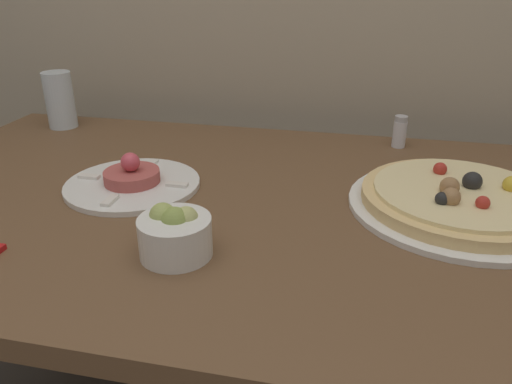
{
  "coord_description": "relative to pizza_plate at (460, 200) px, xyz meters",
  "views": [
    {
      "loc": [
        0.19,
        -0.37,
        1.1
      ],
      "look_at": [
        0.03,
        0.36,
        0.76
      ],
      "focal_mm": 35.0,
      "sensor_mm": 36.0,
      "label": 1
    }
  ],
  "objects": [
    {
      "name": "small_bowl",
      "position": [
        -0.42,
        -0.24,
        0.02
      ],
      "size": [
        0.1,
        0.1,
        0.07
      ],
      "color": "white",
      "rests_on": "dining_table"
    },
    {
      "name": "tartare_plate",
      "position": [
        -0.58,
        -0.03,
        -0.01
      ],
      "size": [
        0.25,
        0.25,
        0.07
      ],
      "color": "white",
      "rests_on": "dining_table"
    },
    {
      "name": "dining_table",
      "position": [
        -0.36,
        -0.04,
        -0.1
      ],
      "size": [
        1.43,
        0.83,
        0.72
      ],
      "color": "brown",
      "rests_on": "ground_plane"
    },
    {
      "name": "pizza_plate",
      "position": [
        0.0,
        0.0,
        0.0
      ],
      "size": [
        0.37,
        0.37,
        0.06
      ],
      "color": "white",
      "rests_on": "dining_table"
    },
    {
      "name": "salt_shaker",
      "position": [
        -0.09,
        0.31,
        0.02
      ],
      "size": [
        0.03,
        0.03,
        0.07
      ],
      "color": "silver",
      "rests_on": "dining_table"
    },
    {
      "name": "drinking_glass",
      "position": [
        -0.92,
        0.28,
        0.05
      ],
      "size": [
        0.07,
        0.07,
        0.14
      ],
      "color": "silver",
      "rests_on": "dining_table"
    }
  ]
}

